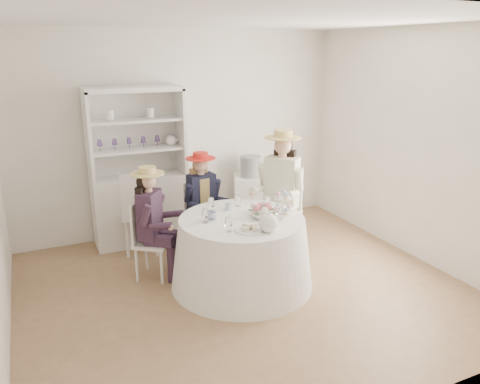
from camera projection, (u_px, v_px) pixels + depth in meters
name	position (u px, v px, depth m)	size (l,w,h in m)	color
ground	(244.00, 289.00, 4.97)	(4.50, 4.50, 0.00)	olive
ceiling	(245.00, 19.00, 4.17)	(4.50, 4.50, 0.00)	white
wall_back	(181.00, 133.00, 6.31)	(4.50, 4.50, 0.00)	silver
wall_front	(385.00, 237.00, 2.83)	(4.50, 4.50, 0.00)	silver
wall_right	(418.00, 146.00, 5.47)	(4.50, 4.50, 0.00)	silver
tea_table	(242.00, 252.00, 4.97)	(1.52, 1.52, 0.76)	white
hutch	(139.00, 189.00, 6.03)	(1.33, 0.81, 2.01)	silver
side_table	(250.00, 200.00, 6.70)	(0.46, 0.46, 0.72)	silver
hatbox	(251.00, 166.00, 6.55)	(0.29, 0.29, 0.29)	black
guest_left	(152.00, 217.00, 5.03)	(0.54, 0.52, 1.26)	silver
guest_mid	(202.00, 197.00, 5.70)	(0.47, 0.48, 1.26)	silver
guest_right	(281.00, 185.00, 5.65)	(0.66, 0.64, 1.53)	silver
spare_chair	(141.00, 210.00, 5.67)	(0.54, 0.54, 1.05)	silver
teacup_a	(212.00, 216.00, 4.81)	(0.09, 0.09, 0.07)	white
teacup_b	(228.00, 207.00, 5.10)	(0.07, 0.07, 0.07)	white
teacup_c	(255.00, 208.00, 5.06)	(0.08, 0.08, 0.06)	white
flower_bowl	(261.00, 216.00, 4.85)	(0.22, 0.22, 0.05)	white
flower_arrangement	(262.00, 207.00, 4.91)	(0.19, 0.20, 0.07)	#D76B76
table_teapot	(268.00, 223.00, 4.49)	(0.27, 0.19, 0.20)	white
sandwich_plate	(250.00, 229.00, 4.53)	(0.28, 0.28, 0.06)	white
cupcake_stand	(282.00, 205.00, 4.99)	(0.25, 0.25, 0.23)	white
stemware_set	(242.00, 211.00, 4.84)	(0.84, 0.84, 0.15)	white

